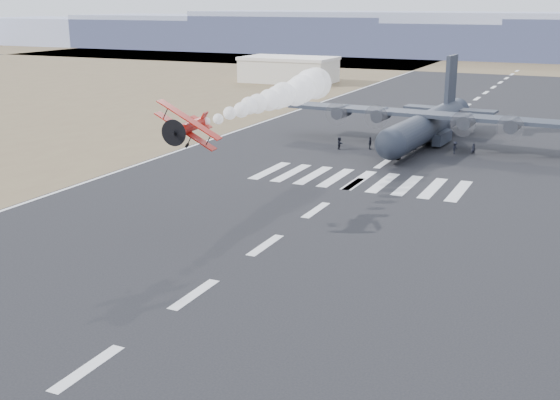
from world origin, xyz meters
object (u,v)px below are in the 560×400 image
Objects in this scene: aerobatic_biplane at (187,127)px; crew_a at (415,146)px; crew_f at (339,143)px; crew_g at (473,149)px; crew_b at (378,143)px; crew_d at (370,143)px; crew_e at (410,144)px; transport_aircraft at (427,123)px; crew_h at (394,141)px; crew_c at (455,148)px; hangar_left at (289,69)px.

aerobatic_biplane reaches higher than crew_a.
crew_f reaches higher than crew_g.
crew_d is at bearing 60.00° from crew_b.
crew_a is 2.07m from crew_e.
transport_aircraft is 6.00m from crew_h.
transport_aircraft reaches higher than crew_h.
crew_c is at bearing 152.29° from crew_a.
crew_e is 2.96m from crew_h.
crew_b is (5.30, 43.10, -8.88)m from aerobatic_biplane.
hangar_left is 87.76m from transport_aircraft.
crew_a is at bearing -54.59° from hangar_left.
crew_a is at bearing 73.75° from aerobatic_biplane.
transport_aircraft is at bearing -52.00° from hangar_left.
crew_b is 1.15× the size of crew_h.
crew_e is at bearing 70.84° from crew_h.
hangar_left is at bearing -83.08° from crew_g.
crew_g is at bearing -116.55° from crew_f.
crew_a is 0.96× the size of crew_d.
transport_aircraft is at bearing -109.66° from crew_e.
crew_g is at bearing -135.87° from crew_b.
hangar_left is 93.09m from crew_a.
crew_h is (1.45, 3.39, -0.12)m from crew_b.
crew_f is 19.00m from crew_g.
hangar_left is 13.62× the size of crew_b.
crew_e is at bearing -116.84° from crew_b.
crew_g reaches higher than crew_e.
crew_d reaches higher than crew_h.
crew_c is 1.04× the size of crew_g.
aerobatic_biplane reaches higher than crew_b.
crew_e is (-6.71, 0.45, -0.06)m from crew_c.
crew_c is at bearing -135.27° from crew_b.
crew_c is at bearing -115.43° from crew_f.
crew_c is 9.54m from crew_h.
crew_a is at bearing -139.18° from crew_b.
transport_aircraft is at bearing -44.46° from crew_d.
hangar_left is 0.56× the size of transport_aircraft.
crew_e is (-1.22, 1.67, -0.07)m from crew_a.
crew_h is (6.75, 46.49, -9.00)m from aerobatic_biplane.
aerobatic_biplane is 47.05m from crew_e.
crew_e is 9.20m from crew_g.
crew_f is (-10.63, -9.47, -2.32)m from transport_aircraft.
crew_b is 0.97× the size of crew_d.
crew_f is at bearing -61.11° from hangar_left.
crew_b is at bearing -24.66° from crew_g.
crew_a is 6.49m from crew_d.
crew_g is at bearing 89.19° from crew_h.
crew_c reaches higher than crew_h.
crew_h is at bearing -30.36° from crew_e.
crew_f is (-9.31, -4.46, 0.09)m from crew_e.
crew_b is at bearing -105.24° from crew_f.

